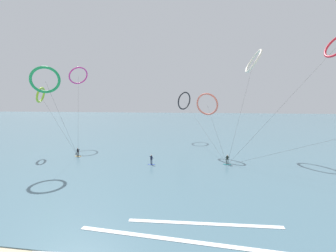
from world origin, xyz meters
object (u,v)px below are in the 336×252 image
kite_coral (207,104)px  kite_magenta (78,76)px  kite_charcoal (184,101)px  surfer_amber (78,153)px  kite_ivory (253,61)px  kite_emerald (45,80)px  surfer_teal (227,160)px  kite_lime (41,95)px  surfer_cobalt (151,160)px

kite_coral → kite_magenta: 33.65m
kite_charcoal → kite_magenta: kite_magenta is taller
surfer_amber → kite_charcoal: bearing=2.6°
kite_ivory → kite_magenta: kite_ivory is taller
surfer_amber → kite_emerald: size_ratio=0.10×
surfer_teal → kite_lime: bearing=158.8°
surfer_amber → surfer_teal: size_ratio=1.00×
kite_ivory → kite_coral: 13.58m
surfer_teal → kite_emerald: (-29.77, -4.68, 13.47)m
surfer_teal → kite_lime: size_ratio=0.12×
kite_charcoal → kite_ivory: size_ratio=1.28×
kite_ivory → surfer_cobalt: bearing=-59.4°
kite_magenta → kite_emerald: (5.63, -20.52, -2.94)m
surfer_amber → kite_ivory: bearing=-31.7°
kite_magenta → kite_emerald: 21.48m
surfer_amber → surfer_teal: same height
surfer_amber → kite_lime: (-9.32, 2.67, 11.30)m
surfer_cobalt → kite_lime: size_ratio=0.12×
surfer_teal → kite_lime: 39.57m
kite_ivory → kite_emerald: kite_ivory is taller
kite_ivory → kite_coral: (-9.49, -3.81, -8.94)m
kite_coral → surfer_cobalt: bearing=69.4°
kite_emerald → surfer_teal: bearing=150.1°
surfer_teal → kite_charcoal: (-9.35, 25.20, 10.12)m
surfer_teal → kite_ivory: 22.78m
surfer_teal → kite_magenta: kite_magenta is taller
kite_emerald → surfer_amber: bearing=-141.1°
kite_lime → kite_charcoal: bearing=112.1°
surfer_amber → kite_magenta: kite_magenta is taller
surfer_cobalt → kite_ivory: (18.91, 13.97, 18.34)m
kite_ivory → kite_magenta: bearing=-101.0°
surfer_amber → kite_coral: size_ratio=0.14×
surfer_teal → surfer_amber: bearing=161.9°
kite_charcoal → kite_magenta: size_ratio=1.43×
surfer_cobalt → kite_coral: 16.74m
kite_coral → kite_emerald: size_ratio=0.76×
surfer_teal → kite_ivory: kite_ivory is taller
kite_ivory → kite_coral: kite_ivory is taller
kite_coral → kite_emerald: kite_emerald is taller
surfer_teal → kite_magenta: (-35.40, 15.85, 16.42)m
surfer_cobalt → kite_coral: bearing=87.9°
surfer_amber → kite_magenta: (-7.06, 14.00, 16.42)m
surfer_amber → kite_coral: 27.43m
surfer_cobalt → kite_charcoal: bearing=123.4°
surfer_cobalt → kite_emerald: 21.85m
surfer_cobalt → kite_magenta: bearing=-177.5°
kite_magenta → kite_emerald: kite_magenta is taller
kite_emerald → kite_magenta: bearing=-113.4°
surfer_amber → kite_charcoal: (19.00, 23.35, 10.12)m
surfer_amber → kite_ivory: size_ratio=0.08×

